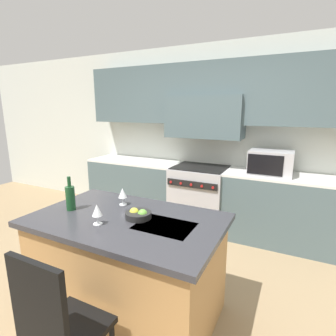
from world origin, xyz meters
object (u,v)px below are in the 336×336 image
(island_chair, at_px, (57,326))
(wine_bottle, at_px, (70,197))
(wine_glass_near, at_px, (97,211))
(range_stove, at_px, (199,197))
(microwave, at_px, (271,162))
(wine_glass_far, at_px, (123,194))
(fruit_bowl, at_px, (138,214))

(island_chair, height_order, wine_bottle, wine_bottle)
(wine_bottle, distance_m, wine_glass_near, 0.43)
(range_stove, relative_size, wine_bottle, 3.09)
(microwave, xyz_separation_m, wine_bottle, (-1.45, -2.01, -0.08))
(island_chair, height_order, wine_glass_far, wine_glass_far)
(wine_glass_near, bearing_deg, wine_glass_far, 99.80)
(microwave, bearing_deg, range_stove, -178.88)
(range_stove, bearing_deg, island_chair, -87.66)
(fruit_bowl, bearing_deg, island_chair, -91.43)
(microwave, xyz_separation_m, fruit_bowl, (-0.82, -1.90, -0.16))
(wine_bottle, height_order, fruit_bowl, wine_bottle)
(microwave, bearing_deg, wine_bottle, -125.90)
(wine_bottle, distance_m, fruit_bowl, 0.65)
(range_stove, xyz_separation_m, wine_glass_far, (-0.16, -1.69, 0.53))
(wine_glass_near, bearing_deg, wine_bottle, 162.55)
(range_stove, distance_m, microwave, 1.14)
(range_stove, bearing_deg, microwave, 1.12)
(island_chair, xyz_separation_m, fruit_bowl, (0.02, 0.84, 0.36))
(island_chair, distance_m, wine_bottle, 1.05)
(range_stove, bearing_deg, wine_bottle, -104.08)
(fruit_bowl, bearing_deg, wine_glass_far, 146.78)
(wine_bottle, height_order, wine_glass_near, wine_bottle)
(wine_glass_far, bearing_deg, fruit_bowl, -33.22)
(wine_bottle, bearing_deg, range_stove, 75.92)
(wine_glass_near, xyz_separation_m, wine_glass_far, (-0.07, 0.43, 0.00))
(microwave, bearing_deg, wine_glass_near, -115.96)
(fruit_bowl, bearing_deg, wine_glass_near, -132.16)
(island_chair, distance_m, wine_glass_far, 1.16)
(range_stove, relative_size, island_chair, 0.91)
(island_chair, distance_m, fruit_bowl, 0.92)
(range_stove, relative_size, wine_glass_near, 5.79)
(wine_bottle, bearing_deg, wine_glass_near, -17.45)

